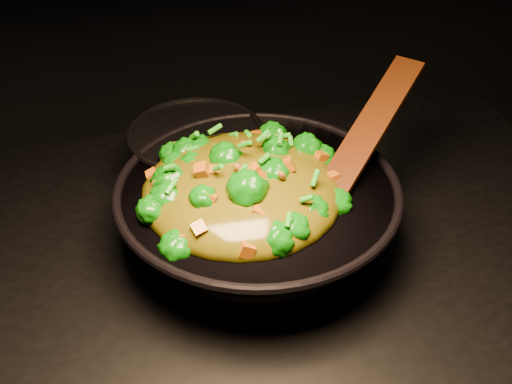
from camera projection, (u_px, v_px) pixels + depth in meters
name	position (u px, v px, depth m)	size (l,w,h in m)	color
wok	(258.00, 218.00, 0.98)	(0.41, 0.41, 0.12)	black
stir_fry	(241.00, 166.00, 0.90)	(0.29, 0.29, 0.10)	#0E6F07
spatula	(366.00, 134.00, 0.97)	(0.32, 0.05, 0.01)	#381807
back_pot	(198.00, 161.00, 1.10)	(0.22, 0.22, 0.13)	black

